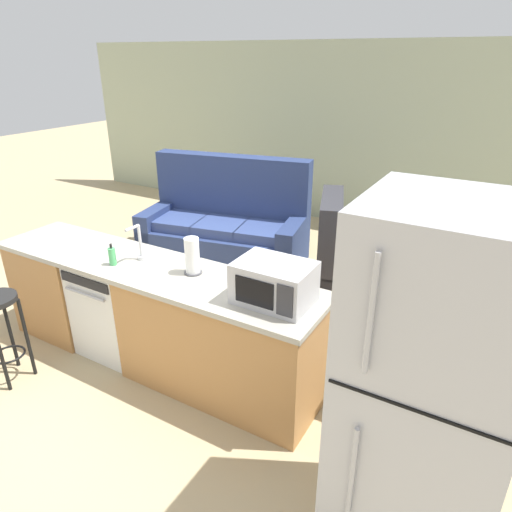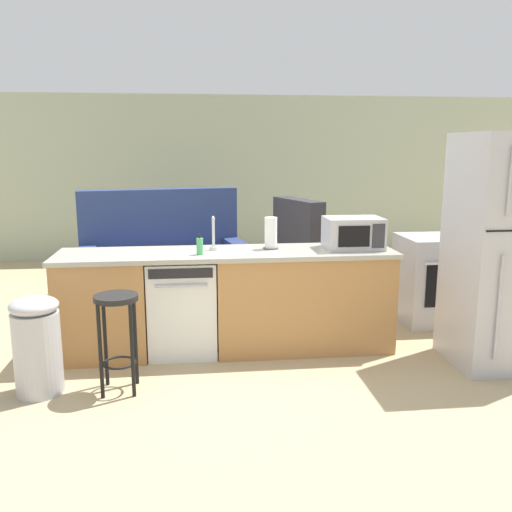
# 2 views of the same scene
# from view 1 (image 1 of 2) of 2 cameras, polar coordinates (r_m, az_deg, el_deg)

# --- Properties ---
(ground_plane) EXTENTS (24.00, 24.00, 0.00)m
(ground_plane) POSITION_cam_1_polar(r_m,az_deg,el_deg) (4.20, -13.78, -11.87)
(ground_plane) COLOR tan
(wall_back) EXTENTS (10.00, 0.06, 2.60)m
(wall_back) POSITION_cam_1_polar(r_m,az_deg,el_deg) (7.01, 11.82, 14.34)
(wall_back) COLOR #A8B293
(wall_back) RESTS_ON ground_plane
(kitchen_counter) EXTENTS (2.94, 0.66, 0.90)m
(kitchen_counter) POSITION_cam_1_polar(r_m,az_deg,el_deg) (3.83, -11.76, -7.96)
(kitchen_counter) COLOR #B77F47
(kitchen_counter) RESTS_ON ground_plane
(dishwasher) EXTENTS (0.58, 0.61, 0.84)m
(dishwasher) POSITION_cam_1_polar(r_m,az_deg,el_deg) (4.14, -16.90, -5.96)
(dishwasher) COLOR white
(dishwasher) RESTS_ON ground_plane
(stove_range) EXTENTS (0.76, 0.68, 0.90)m
(stove_range) POSITION_cam_1_polar(r_m,az_deg,el_deg) (3.51, 22.73, -12.17)
(stove_range) COLOR #B7B7BC
(stove_range) RESTS_ON ground_plane
(refrigerator) EXTENTS (0.72, 0.73, 1.91)m
(refrigerator) POSITION_cam_1_polar(r_m,az_deg,el_deg) (2.33, 20.28, -16.64)
(refrigerator) COLOR #B7B7BC
(refrigerator) RESTS_ON ground_plane
(microwave) EXTENTS (0.50, 0.37, 0.28)m
(microwave) POSITION_cam_1_polar(r_m,az_deg,el_deg) (2.99, 2.28, -3.36)
(microwave) COLOR #B7B7BC
(microwave) RESTS_ON kitchen_counter
(sink_faucet) EXTENTS (0.07, 0.18, 0.30)m
(sink_faucet) POSITION_cam_1_polar(r_m,az_deg,el_deg) (3.72, -14.40, 1.37)
(sink_faucet) COLOR silver
(sink_faucet) RESTS_ON kitchen_counter
(paper_towel_roll) EXTENTS (0.14, 0.14, 0.28)m
(paper_towel_roll) POSITION_cam_1_polar(r_m,az_deg,el_deg) (3.42, -7.98, -0.03)
(paper_towel_roll) COLOR #4C4C51
(paper_towel_roll) RESTS_ON kitchen_counter
(soap_bottle) EXTENTS (0.06, 0.06, 0.18)m
(soap_bottle) POSITION_cam_1_polar(r_m,az_deg,el_deg) (3.72, -17.53, -0.02)
(soap_bottle) COLOR #4CB266
(soap_bottle) RESTS_ON kitchen_counter
(kettle) EXTENTS (0.21, 0.17, 0.19)m
(kettle) POSITION_cam_1_polar(r_m,az_deg,el_deg) (3.13, 26.94, -6.07)
(kettle) COLOR #B2B2B7
(kettle) RESTS_ON stove_range
(bar_stool) EXTENTS (0.32, 0.32, 0.74)m
(bar_stool) POSITION_cam_1_polar(r_m,az_deg,el_deg) (4.05, -29.37, -7.05)
(bar_stool) COLOR black
(bar_stool) RESTS_ON ground_plane
(couch) EXTENTS (2.14, 1.27, 1.27)m
(couch) POSITION_cam_1_polar(r_m,az_deg,el_deg) (5.79, -3.66, 3.50)
(couch) COLOR navy
(couch) RESTS_ON ground_plane
(armchair) EXTENTS (1.04, 1.07, 1.20)m
(armchair) POSITION_cam_1_polar(r_m,az_deg,el_deg) (4.63, 11.34, -3.00)
(armchair) COLOR #2D2D33
(armchair) RESTS_ON ground_plane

